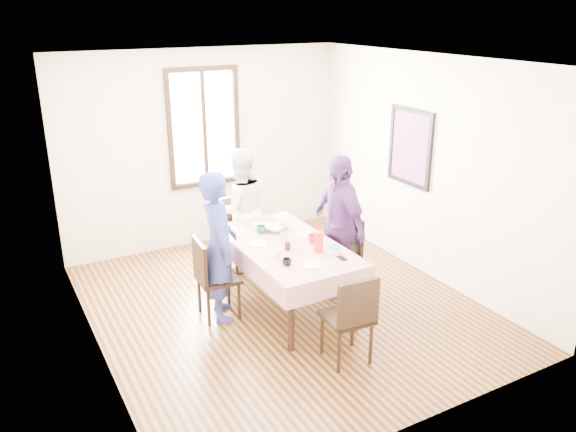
% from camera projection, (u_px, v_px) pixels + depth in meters
% --- Properties ---
extents(ground, '(4.50, 4.50, 0.00)m').
position_uv_depth(ground, '(283.00, 305.00, 6.52)').
color(ground, black).
rests_on(ground, ground).
extents(back_wall, '(4.00, 0.00, 4.00)m').
position_uv_depth(back_wall, '(204.00, 149.00, 7.90)').
color(back_wall, beige).
rests_on(back_wall, ground).
extents(right_wall, '(0.00, 4.50, 4.50)m').
position_uv_depth(right_wall, '(427.00, 168.00, 6.97)').
color(right_wall, beige).
rests_on(right_wall, ground).
extents(window_frame, '(1.02, 0.06, 1.62)m').
position_uv_depth(window_frame, '(204.00, 128.00, 7.78)').
color(window_frame, black).
rests_on(window_frame, back_wall).
extents(window_pane, '(0.90, 0.02, 1.50)m').
position_uv_depth(window_pane, '(204.00, 127.00, 7.79)').
color(window_pane, white).
rests_on(window_pane, back_wall).
extents(art_poster, '(0.04, 0.76, 0.96)m').
position_uv_depth(art_poster, '(410.00, 147.00, 7.14)').
color(art_poster, red).
rests_on(art_poster, right_wall).
extents(dining_table, '(0.89, 1.73, 0.75)m').
position_uv_depth(dining_table, '(286.00, 276.00, 6.39)').
color(dining_table, black).
rests_on(dining_table, ground).
extents(tablecloth, '(1.01, 1.85, 0.01)m').
position_uv_depth(tablecloth, '(286.00, 244.00, 6.26)').
color(tablecloth, '#5F0310').
rests_on(tablecloth, dining_table).
extents(chair_left, '(0.45, 0.45, 0.91)m').
position_uv_depth(chair_left, '(218.00, 278.00, 6.16)').
color(chair_left, black).
rests_on(chair_left, ground).
extents(chair_right, '(0.47, 0.47, 0.91)m').
position_uv_depth(chair_right, '(339.00, 254.00, 6.75)').
color(chair_right, black).
rests_on(chair_right, ground).
extents(chair_far, '(0.46, 0.46, 0.91)m').
position_uv_depth(chair_far, '(241.00, 234.00, 7.34)').
color(chair_far, black).
rests_on(chair_far, ground).
extents(chair_near, '(0.45, 0.45, 0.91)m').
position_uv_depth(chair_near, '(347.00, 317.00, 5.39)').
color(chair_near, black).
rests_on(chair_near, ground).
extents(person_left, '(0.52, 0.67, 1.64)m').
position_uv_depth(person_left, '(218.00, 246.00, 6.04)').
color(person_left, navy).
rests_on(person_left, ground).
extents(person_far, '(0.83, 0.68, 1.58)m').
position_uv_depth(person_far, '(241.00, 210.00, 7.21)').
color(person_far, white).
rests_on(person_far, ground).
extents(person_right, '(0.44, 0.99, 1.66)m').
position_uv_depth(person_right, '(338.00, 225.00, 6.61)').
color(person_right, '#512B6C').
rests_on(person_right, ground).
extents(mug_black, '(0.10, 0.10, 0.07)m').
position_uv_depth(mug_black, '(287.00, 262.00, 5.73)').
color(mug_black, black).
rests_on(mug_black, tablecloth).
extents(mug_flag, '(0.15, 0.15, 0.10)m').
position_uv_depth(mug_flag, '(313.00, 239.00, 6.26)').
color(mug_flag, red).
rests_on(mug_flag, tablecloth).
extents(mug_green, '(0.15, 0.15, 0.09)m').
position_uv_depth(mug_green, '(261.00, 229.00, 6.54)').
color(mug_green, '#0C7226').
rests_on(mug_green, tablecloth).
extents(serving_bowl, '(0.29, 0.29, 0.06)m').
position_uv_depth(serving_bowl, '(275.00, 228.00, 6.61)').
color(serving_bowl, white).
rests_on(serving_bowl, tablecloth).
extents(juice_carton, '(0.07, 0.07, 0.22)m').
position_uv_depth(juice_carton, '(319.00, 242.00, 6.01)').
color(juice_carton, red).
rests_on(juice_carton, tablecloth).
extents(butter_tub, '(0.14, 0.14, 0.07)m').
position_uv_depth(butter_tub, '(334.00, 250.00, 6.00)').
color(butter_tub, white).
rests_on(butter_tub, tablecloth).
extents(jam_jar, '(0.06, 0.06, 0.08)m').
position_uv_depth(jam_jar, '(288.00, 246.00, 6.08)').
color(jam_jar, black).
rests_on(jam_jar, tablecloth).
extents(drinking_glass, '(0.07, 0.07, 0.10)m').
position_uv_depth(drinking_glass, '(277.00, 254.00, 5.87)').
color(drinking_glass, silver).
rests_on(drinking_glass, tablecloth).
extents(smartphone, '(0.06, 0.13, 0.01)m').
position_uv_depth(smartphone, '(342.00, 258.00, 5.89)').
color(smartphone, black).
rests_on(smartphone, tablecloth).
extents(flower_vase, '(0.06, 0.06, 0.13)m').
position_uv_depth(flower_vase, '(284.00, 237.00, 6.27)').
color(flower_vase, silver).
rests_on(flower_vase, tablecloth).
extents(plate_left, '(0.20, 0.20, 0.01)m').
position_uv_depth(plate_left, '(258.00, 244.00, 6.24)').
color(plate_left, white).
rests_on(plate_left, tablecloth).
extents(plate_right, '(0.20, 0.20, 0.01)m').
position_uv_depth(plate_right, '(304.00, 234.00, 6.51)').
color(plate_right, white).
rests_on(plate_right, tablecloth).
extents(plate_far, '(0.20, 0.20, 0.01)m').
position_uv_depth(plate_far, '(260.00, 225.00, 6.79)').
color(plate_far, white).
rests_on(plate_far, tablecloth).
extents(plate_near, '(0.20, 0.20, 0.01)m').
position_uv_depth(plate_near, '(312.00, 265.00, 5.73)').
color(plate_near, white).
rests_on(plate_near, tablecloth).
extents(butter_lid, '(0.12, 0.12, 0.01)m').
position_uv_depth(butter_lid, '(334.00, 247.00, 5.99)').
color(butter_lid, blue).
rests_on(butter_lid, butter_tub).
extents(flower_bunch, '(0.09, 0.09, 0.10)m').
position_uv_depth(flower_bunch, '(284.00, 227.00, 6.23)').
color(flower_bunch, yellow).
rests_on(flower_bunch, flower_vase).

